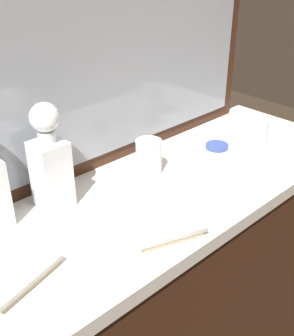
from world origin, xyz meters
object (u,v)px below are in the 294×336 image
Objects in this scene: crystal_tumbler_center at (149,158)px; silver_brush_far_right at (22,278)px; crystal_decanter_far_left at (51,167)px; crystal_tumbler_right at (254,136)px; silver_brush_front at (170,234)px; porcelain_dish at (217,146)px.

crystal_tumbler_center is 0.50m from silver_brush_far_right.
crystal_decanter_far_left reaches higher than crystal_tumbler_right.
silver_brush_front is 0.95× the size of silver_brush_far_right.
crystal_tumbler_right is at bearing -14.20° from crystal_decanter_far_left.
porcelain_dish is (0.74, 0.11, -0.01)m from silver_brush_far_right.
crystal_tumbler_right is at bearing -47.91° from porcelain_dish.
crystal_tumbler_center reaches higher than porcelain_dish.
silver_brush_far_right is (-0.81, -0.03, -0.03)m from crystal_tumbler_right.
silver_brush_far_right is 0.75m from porcelain_dish.
crystal_tumbler_right is at bearing 14.80° from silver_brush_front.
crystal_tumbler_right is (0.33, -0.12, 0.00)m from crystal_tumbler_center.
crystal_tumbler_center is at bearing 55.30° from silver_brush_front.
silver_brush_far_right is at bearing -162.69° from crystal_tumbler_center.
porcelain_dish is (0.54, -0.07, -0.10)m from crystal_decanter_far_left.
crystal_decanter_far_left is at bearing 44.11° from silver_brush_far_right.
crystal_decanter_far_left is 0.56m from porcelain_dish.
porcelain_dish is at bearing -7.86° from crystal_decanter_far_left.
silver_brush_front is (-0.51, -0.13, -0.03)m from crystal_tumbler_right.
crystal_tumbler_center is 0.55× the size of silver_brush_far_right.
crystal_tumbler_center is 0.27m from porcelain_dish.
silver_brush_front is at bearing -69.33° from crystal_decanter_far_left.
silver_brush_front is at bearing -165.20° from crystal_tumbler_right.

